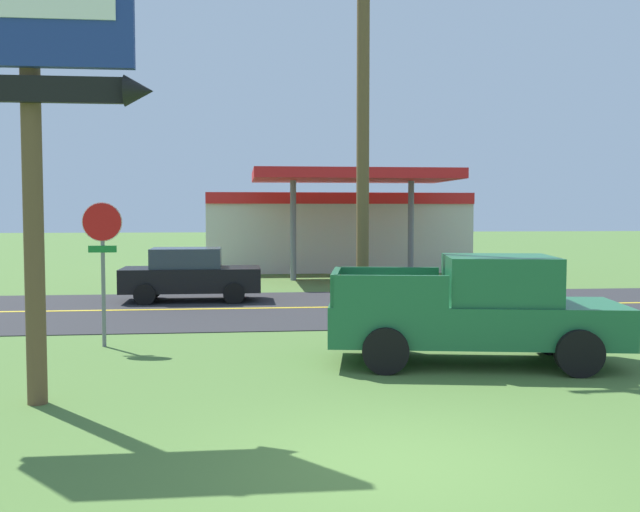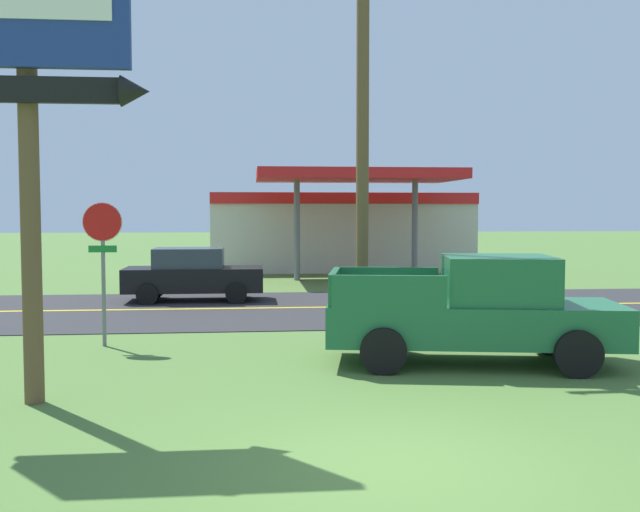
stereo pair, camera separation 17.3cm
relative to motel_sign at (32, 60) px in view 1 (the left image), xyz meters
The scene contains 9 objects.
ground_plane 7.28m from the motel_sign, 32.96° to the right, with size 180.00×180.00×0.00m, color #4C7033.
road_asphalt 12.05m from the motel_sign, 65.62° to the left, with size 140.00×8.00×0.02m, color #2B2B2D.
road_centre_line 12.04m from the motel_sign, 65.62° to the left, with size 126.00×0.20×0.01m, color gold.
motel_sign is the anchor object (origin of this frame).
stop_sign 5.38m from the motel_sign, 89.21° to the left, with size 0.80×0.08×2.95m.
utility_pole 6.83m from the motel_sign, 38.43° to the left, with size 1.81×0.26×8.72m.
gas_station 25.47m from the motel_sign, 73.12° to the left, with size 12.00×11.50×4.40m.
pickup_green_parked_on_lawn 8.39m from the motel_sign, 16.93° to the left, with size 5.46×2.91×1.96m.
car_black_mid_lane 12.77m from the motel_sign, 83.83° to the left, with size 4.20×2.00×1.64m.
Camera 1 is at (-1.70, -7.67, 2.76)m, focal length 41.11 mm.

